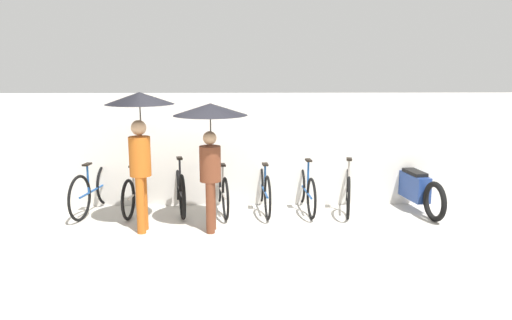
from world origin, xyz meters
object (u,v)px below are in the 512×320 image
at_px(parked_bicycle_5, 306,190).
at_px(parked_bicycle_6, 348,189).
at_px(pedestrian_leading, 140,122).
at_px(motorcycle, 414,188).
at_px(parked_bicycle_1, 137,191).
at_px(parked_bicycle_2, 179,188).
at_px(parked_bicycle_0, 94,189).
at_px(pedestrian_center, 210,128).
at_px(parked_bicycle_4, 264,189).
at_px(parked_bicycle_3, 222,189).

height_order(parked_bicycle_5, parked_bicycle_6, parked_bicycle_5).
distance_m(pedestrian_leading, motorcycle, 4.80).
distance_m(parked_bicycle_1, parked_bicycle_2, 0.73).
distance_m(parked_bicycle_0, motorcycle, 5.56).
bearing_deg(pedestrian_center, parked_bicycle_2, 123.66).
height_order(parked_bicycle_4, motorcycle, parked_bicycle_4).
bearing_deg(pedestrian_leading, parked_bicycle_0, 138.55).
distance_m(parked_bicycle_5, parked_bicycle_6, 0.73).
relative_size(parked_bicycle_2, motorcycle, 0.87).
bearing_deg(parked_bicycle_6, parked_bicycle_1, 100.36).
height_order(parked_bicycle_3, parked_bicycle_6, parked_bicycle_3).
relative_size(parked_bicycle_0, parked_bicycle_5, 1.05).
distance_m(parked_bicycle_4, parked_bicycle_6, 1.47).
height_order(parked_bicycle_0, parked_bicycle_2, parked_bicycle_2).
bearing_deg(parked_bicycle_5, parked_bicycle_2, 84.89).
bearing_deg(parked_bicycle_2, parked_bicycle_1, 80.41).
height_order(parked_bicycle_5, pedestrian_center, pedestrian_center).
bearing_deg(parked_bicycle_4, parked_bicycle_5, -95.53).
xyz_separation_m(parked_bicycle_4, parked_bicycle_5, (0.73, -0.02, -0.02)).
bearing_deg(pedestrian_leading, parked_bicycle_4, 29.28).
distance_m(parked_bicycle_4, pedestrian_center, 1.77).
bearing_deg(parked_bicycle_5, parked_bicycle_6, -92.96).
bearing_deg(motorcycle, parked_bicycle_3, 81.30).
height_order(parked_bicycle_2, parked_bicycle_4, parked_bicycle_2).
relative_size(parked_bicycle_4, motorcycle, 0.87).
height_order(parked_bicycle_4, parked_bicycle_5, parked_bicycle_5).
relative_size(parked_bicycle_1, pedestrian_center, 0.88).
distance_m(parked_bicycle_1, pedestrian_center, 2.09).
xyz_separation_m(parked_bicycle_0, parked_bicycle_3, (2.20, 0.02, -0.02)).
relative_size(parked_bicycle_2, parked_bicycle_3, 1.02).
distance_m(parked_bicycle_5, pedestrian_center, 2.22).
height_order(parked_bicycle_2, motorcycle, parked_bicycle_2).
bearing_deg(parked_bicycle_6, parked_bicycle_0, 100.90).
xyz_separation_m(parked_bicycle_3, parked_bicycle_4, (0.73, -0.01, 0.01)).
height_order(pedestrian_leading, pedestrian_center, pedestrian_leading).
height_order(parked_bicycle_0, parked_bicycle_5, parked_bicycle_5).
height_order(parked_bicycle_1, pedestrian_center, pedestrian_center).
height_order(parked_bicycle_2, parked_bicycle_6, parked_bicycle_2).
distance_m(parked_bicycle_0, parked_bicycle_6, 4.40).
bearing_deg(pedestrian_leading, motorcycle, 14.02).
relative_size(parked_bicycle_0, parked_bicycle_3, 1.01).
bearing_deg(parked_bicycle_2, parked_bicycle_3, -105.29).
distance_m(pedestrian_center, motorcycle, 3.81).
relative_size(parked_bicycle_2, parked_bicycle_6, 1.03).
xyz_separation_m(parked_bicycle_2, parked_bicycle_4, (1.47, -0.05, -0.01)).
bearing_deg(motorcycle, pedestrian_leading, 93.73).
bearing_deg(parked_bicycle_5, parked_bicycle_4, 85.34).
relative_size(parked_bicycle_5, motorcycle, 0.81).
height_order(parked_bicycle_0, pedestrian_leading, pedestrian_leading).
height_order(parked_bicycle_6, pedestrian_leading, pedestrian_leading).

